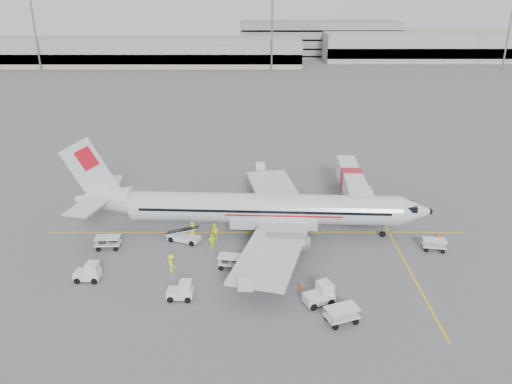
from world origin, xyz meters
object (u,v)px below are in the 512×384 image
(jet_bridge, at_px, (351,187))
(tug_aft, at_px, (87,272))
(aircraft, at_px, (265,190))
(tug_mid, at_px, (180,290))
(belt_loader, at_px, (184,231))
(tug_fore, at_px, (319,294))

(jet_bridge, relative_size, tug_aft, 7.09)
(aircraft, bearing_deg, tug_aft, -147.13)
(tug_mid, bearing_deg, tug_aft, 163.68)
(belt_loader, distance_m, tug_mid, 10.27)
(aircraft, relative_size, tug_aft, 16.47)
(belt_loader, distance_m, tug_aft, 10.50)
(jet_bridge, distance_m, tug_mid, 26.84)
(aircraft, distance_m, tug_aft, 18.51)
(jet_bridge, bearing_deg, aircraft, -138.83)
(tug_fore, relative_size, tug_mid, 1.12)
(belt_loader, xyz_separation_m, tug_mid, (1.04, -10.21, -0.37))
(aircraft, height_order, jet_bridge, aircraft)
(aircraft, distance_m, jet_bridge, 13.72)
(jet_bridge, bearing_deg, tug_mid, -128.67)
(aircraft, distance_m, belt_loader, 9.15)
(aircraft, distance_m, tug_mid, 14.45)
(jet_bridge, height_order, belt_loader, jet_bridge)
(aircraft, height_order, tug_aft, aircraft)
(belt_loader, xyz_separation_m, tug_fore, (12.35, -10.93, -0.27))
(jet_bridge, height_order, tug_mid, jet_bridge)
(tug_fore, distance_m, tug_aft, 20.14)
(tug_mid, distance_m, tug_aft, 8.98)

